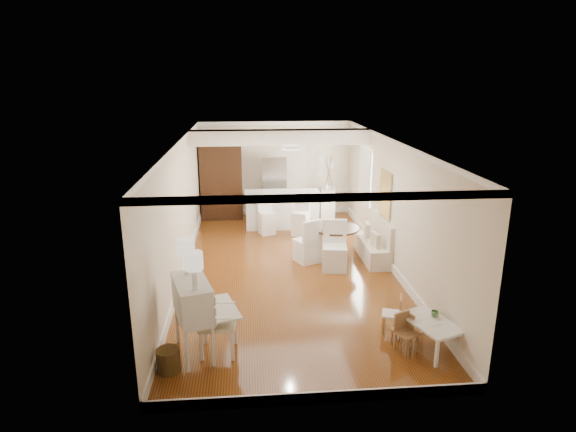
{
  "coord_description": "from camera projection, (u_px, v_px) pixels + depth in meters",
  "views": [
    {
      "loc": [
        -0.84,
        -9.72,
        4.08
      ],
      "look_at": [
        0.02,
        0.3,
        1.14
      ],
      "focal_mm": 30.0,
      "sensor_mm": 36.0,
      "label": 1
    }
  ],
  "objects": [
    {
      "name": "wicker_basket",
      "position": [
        168.0,
        360.0,
        6.87
      ],
      "size": [
        0.38,
        0.38,
        0.34
      ],
      "primitive_type": "cylinder",
      "rotation": [
        0.0,
        0.0,
        0.13
      ],
      "color": "#4A3417",
      "rests_on": "ground"
    },
    {
      "name": "bar_stool_left",
      "position": [
        267.0,
        217.0,
        12.78
      ],
      "size": [
        0.48,
        0.48,
        0.95
      ],
      "primitive_type": "cube",
      "rotation": [
        0.0,
        0.0,
        0.29
      ],
      "color": "white",
      "rests_on": "ground"
    },
    {
      "name": "secretary_bureau",
      "position": [
        193.0,
        318.0,
        7.18
      ],
      "size": [
        1.18,
        1.19,
        1.21
      ],
      "primitive_type": "cube",
      "rotation": [
        0.0,
        0.0,
        0.3
      ],
      "color": "silver",
      "rests_on": "ground"
    },
    {
      "name": "breakfast_counter",
      "position": [
        282.0,
        209.0,
        13.34
      ],
      "size": [
        2.05,
        0.65,
        1.03
      ],
      "primitive_type": "cube",
      "color": "white",
      "rests_on": "ground"
    },
    {
      "name": "fridge",
      "position": [
        286.0,
        187.0,
        14.25
      ],
      "size": [
        0.75,
        0.65,
        1.8
      ],
      "primitive_type": "imported",
      "color": "silver",
      "rests_on": "ground"
    },
    {
      "name": "pantry_cabinet",
      "position": [
        222.0,
        180.0,
        14.06
      ],
      "size": [
        1.2,
        0.6,
        2.3
      ],
      "primitive_type": "cube",
      "color": "#381E11",
      "rests_on": "ground"
    },
    {
      "name": "branch_vase",
      "position": [
        327.0,
        186.0,
        14.05
      ],
      "size": [
        0.21,
        0.21,
        0.18
      ],
      "primitive_type": "imported",
      "rotation": [
        0.0,
        0.0,
        -0.26
      ],
      "color": "white",
      "rests_on": "sideboard"
    },
    {
      "name": "kids_chair_b",
      "position": [
        392.0,
        313.0,
        7.91
      ],
      "size": [
        0.4,
        0.4,
        0.65
      ],
      "primitive_type": "cube",
      "rotation": [
        0.0,
        0.0,
        -1.9
      ],
      "color": "#AD844E",
      "rests_on": "ground"
    },
    {
      "name": "sideboard",
      "position": [
        328.0,
        204.0,
        14.17
      ],
      "size": [
        0.56,
        0.98,
        0.88
      ],
      "primitive_type": "cube",
      "rotation": [
        0.0,
        0.0,
        -0.17
      ],
      "color": "white",
      "rests_on": "ground"
    },
    {
      "name": "bar_stool_right",
      "position": [
        301.0,
        217.0,
        12.7
      ],
      "size": [
        0.53,
        0.53,
        1.0
      ],
      "primitive_type": "cube",
      "rotation": [
        0.0,
        0.0,
        -0.41
      ],
      "color": "white",
      "rests_on": "ground"
    },
    {
      "name": "kids_table",
      "position": [
        430.0,
        335.0,
        7.41
      ],
      "size": [
        0.86,
        1.09,
        0.47
      ],
      "primitive_type": "cube",
      "rotation": [
        0.0,
        0.0,
        0.36
      ],
      "color": "white",
      "rests_on": "ground"
    },
    {
      "name": "kids_chair_a",
      "position": [
        402.0,
        330.0,
        7.49
      ],
      "size": [
        0.35,
        0.35,
        0.55
      ],
      "primitive_type": "cube",
      "rotation": [
        0.0,
        0.0,
        -1.14
      ],
      "color": "#A97B4C",
      "rests_on": "ground"
    },
    {
      "name": "banquette",
      "position": [
        373.0,
        239.0,
        11.02
      ],
      "size": [
        0.52,
        1.6,
        0.98
      ],
      "primitive_type": "cube",
      "color": "silver",
      "rests_on": "ground"
    },
    {
      "name": "room",
      "position": [
        289.0,
        178.0,
        10.27
      ],
      "size": [
        9.0,
        9.04,
        2.82
      ],
      "color": "brown",
      "rests_on": "ground"
    },
    {
      "name": "dining_table",
      "position": [
        335.0,
        243.0,
        11.12
      ],
      "size": [
        1.14,
        1.14,
        0.74
      ],
      "primitive_type": "cylinder",
      "rotation": [
        0.0,
        0.0,
        0.05
      ],
      "color": "#432915",
      "rests_on": "ground"
    },
    {
      "name": "slip_chair_near",
      "position": [
        335.0,
        246.0,
        10.4
      ],
      "size": [
        0.58,
        0.6,
        1.07
      ],
      "primitive_type": "cube",
      "rotation": [
        0.0,
        0.0,
        -0.14
      ],
      "color": "white",
      "rests_on": "ground"
    },
    {
      "name": "pencil_cup",
      "position": [
        435.0,
        314.0,
        7.48
      ],
      "size": [
        0.14,
        0.14,
        0.1
      ],
      "primitive_type": "imported",
      "rotation": [
        0.0,
        0.0,
        -0.22
      ],
      "color": "#5A9054",
      "rests_on": "kids_table"
    },
    {
      "name": "gustavian_armchair",
      "position": [
        218.0,
        321.0,
        7.26
      ],
      "size": [
        0.63,
        0.63,
        1.03
      ],
      "primitive_type": "cube",
      "rotation": [
        0.0,
        0.0,
        1.5
      ],
      "color": "white",
      "rests_on": "ground"
    },
    {
      "name": "kids_chair_c",
      "position": [
        407.0,
        333.0,
        7.35
      ],
      "size": [
        0.4,
        0.4,
        0.61
      ],
      "primitive_type": "cube",
      "rotation": [
        0.0,
        0.0,
        0.47
      ],
      "color": "#946B43",
      "rests_on": "ground"
    },
    {
      "name": "slip_chair_far",
      "position": [
        307.0,
        240.0,
        10.87
      ],
      "size": [
        0.65,
        0.66,
        1.02
      ],
      "primitive_type": "cube",
      "rotation": [
        0.0,
        0.0,
        -2.69
      ],
      "color": "white",
      "rests_on": "ground"
    }
  ]
}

